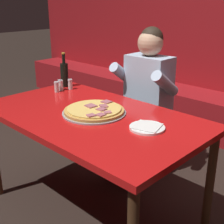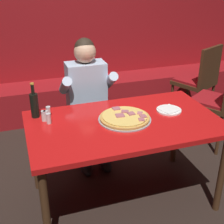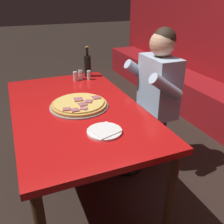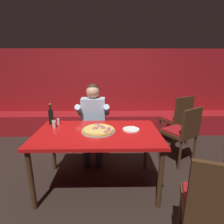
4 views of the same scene
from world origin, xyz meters
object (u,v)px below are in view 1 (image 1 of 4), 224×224
Objects in this scene: shaker_oregano at (61,86)px; beer_bottle at (64,74)px; plate_white_paper at (147,127)px; main_dining_table at (91,124)px; diner_seated_blue_shirt at (142,97)px; pizza at (94,111)px; shaker_red_pepper_flakes at (60,85)px; shaker_black_pepper at (57,87)px; shaker_parmesan at (70,85)px.

beer_bottle is at bearing 126.73° from shaker_oregano.
beer_bottle is (-1.08, 0.24, 0.10)m from plate_white_paper.
main_dining_table is 0.70m from diner_seated_blue_shirt.
main_dining_table is at bearing -24.54° from beer_bottle.
shaker_red_pepper_flakes reaches higher than pizza.
main_dining_table is 7.26× the size of plate_white_paper.
main_dining_table is at bearing -116.26° from pizza.
diner_seated_blue_shirt is (0.46, 0.54, -0.10)m from shaker_black_pepper.
shaker_black_pepper is (-0.57, 0.15, 0.11)m from main_dining_table.
shaker_oregano is at bearing -111.76° from shaker_parmesan.
shaker_parmesan is 0.08m from shaker_red_pepper_flakes.
shaker_red_pepper_flakes reaches higher than main_dining_table.
diner_seated_blue_shirt reaches higher than shaker_black_pepper.
diner_seated_blue_shirt is (-0.54, 0.63, -0.07)m from plate_white_paper.
shaker_oregano is 1.00× the size of shaker_red_pepper_flakes.
diner_seated_blue_shirt reaches higher than pizza.
beer_bottle is at bearing -144.32° from diner_seated_blue_shirt.
shaker_red_pepper_flakes is 0.69m from diner_seated_blue_shirt.
main_dining_table is 0.63m from shaker_parmesan.
beer_bottle reaches higher than main_dining_table.
pizza is 4.92× the size of shaker_red_pepper_flakes.
shaker_parmesan is (-0.57, 0.25, 0.02)m from pizza.
diner_seated_blue_shirt is at bearing 49.87° from shaker_black_pepper.
pizza is 0.60m from shaker_black_pepper.
shaker_black_pepper is 0.71m from diner_seated_blue_shirt.
beer_bottle is 3.40× the size of shaker_parmesan.
shaker_parmesan and shaker_red_pepper_flakes have the same top height.
shaker_oregano and shaker_red_pepper_flakes have the same top height.
shaker_oregano is at bearing 104.02° from shaker_black_pepper.
shaker_red_pepper_flakes is (-0.60, 0.21, 0.11)m from main_dining_table.
shaker_red_pepper_flakes is at bearing 171.86° from plate_white_paper.
main_dining_table is at bearing -19.09° from shaker_red_pepper_flakes.
shaker_black_pepper is at bearing -130.13° from diner_seated_blue_shirt.
diner_seated_blue_shirt reaches higher than beer_bottle.
main_dining_table is 0.65m from shaker_red_pepper_flakes.
main_dining_table is 0.63m from shaker_oregano.
shaker_oregano is at bearing -17.68° from shaker_red_pepper_flakes.
plate_white_paper is 1.00m from shaker_parmesan.
main_dining_table is 3.60× the size of pizza.
plate_white_paper is 0.83m from diner_seated_blue_shirt.
pizza is at bearing -24.16° from shaker_parmesan.
shaker_parmesan is 1.00× the size of shaker_red_pepper_flakes.
shaker_oregano is 0.06m from shaker_black_pepper.
diner_seated_blue_shirt is at bearing 100.89° from pizza.
pizza is 0.62m from shaker_parmesan.
shaker_red_pepper_flakes is 1.00× the size of shaker_black_pepper.
beer_bottle is at bearing 167.56° from plate_white_paper.
shaker_red_pepper_flakes is at bearing 162.32° from shaker_oregano.
shaker_oregano is (0.07, -0.10, -0.07)m from beer_bottle.
shaker_black_pepper is (0.09, -0.15, -0.07)m from beer_bottle.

